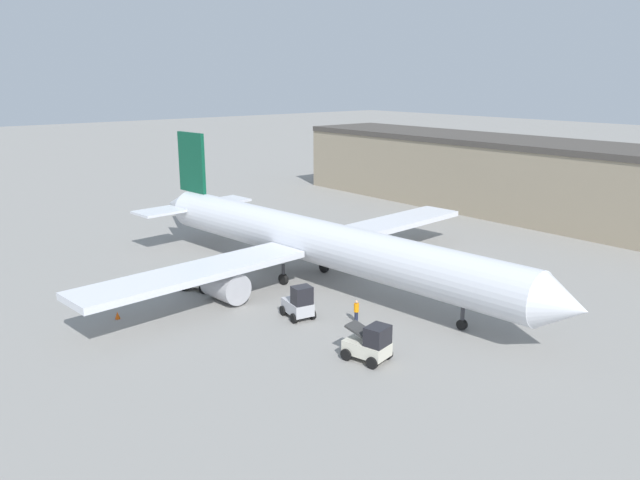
{
  "coord_description": "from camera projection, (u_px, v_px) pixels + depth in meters",
  "views": [
    {
      "loc": [
        37.67,
        -31.19,
        16.49
      ],
      "look_at": [
        0.0,
        0.0,
        3.7
      ],
      "focal_mm": 35.0,
      "sensor_mm": 36.0,
      "label": 1
    }
  ],
  "objects": [
    {
      "name": "ground_crew_worker",
      "position": [
        356.0,
        310.0,
        43.1
      ],
      "size": [
        0.35,
        0.35,
        1.61
      ],
      "rotation": [
        0.0,
        0.0,
        0.55
      ],
      "color": "#1E2338",
      "rests_on": "ground_plane"
    },
    {
      "name": "pushback_tug",
      "position": [
        202.0,
        276.0,
        49.78
      ],
      "size": [
        3.21,
        2.99,
        2.37
      ],
      "rotation": [
        0.0,
        0.0,
        0.5
      ],
      "color": "beige",
      "rests_on": "ground_plane"
    },
    {
      "name": "baggage_tug",
      "position": [
        299.0,
        304.0,
        43.75
      ],
      "size": [
        2.66,
        2.12,
        2.49
      ],
      "rotation": [
        0.0,
        0.0,
        -0.18
      ],
      "color": "#B2B2B7",
      "rests_on": "ground_plane"
    },
    {
      "name": "terminal_building",
      "position": [
        595.0,
        188.0,
        69.35
      ],
      "size": [
        84.81,
        12.26,
        9.19
      ],
      "color": "gray",
      "rests_on": "ground_plane"
    },
    {
      "name": "belt_loader_truck",
      "position": [
        370.0,
        344.0,
        37.18
      ],
      "size": [
        2.93,
        2.41,
        2.33
      ],
      "rotation": [
        0.0,
        0.0,
        0.22
      ],
      "color": "beige",
      "rests_on": "ground_plane"
    },
    {
      "name": "ground_plane",
      "position": [
        320.0,
        283.0,
        51.49
      ],
      "size": [
        400.0,
        400.0,
        0.0
      ],
      "primitive_type": "plane",
      "color": "gray"
    },
    {
      "name": "airplane",
      "position": [
        311.0,
        241.0,
        51.34
      ],
      "size": [
        44.94,
        40.0,
        11.24
      ],
      "rotation": [
        0.0,
        0.0,
        0.08
      ],
      "color": "silver",
      "rests_on": "ground_plane"
    },
    {
      "name": "safety_cone_near",
      "position": [
        117.0,
        315.0,
        43.83
      ],
      "size": [
        0.36,
        0.36,
        0.55
      ],
      "color": "#EF590F",
      "rests_on": "ground_plane"
    }
  ]
}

